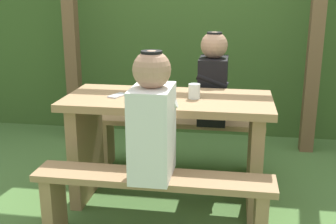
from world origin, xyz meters
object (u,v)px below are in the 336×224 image
at_px(person_white_shirt, 153,120).
at_px(bottle_left, 146,85).
at_px(bench_near, 153,195).
at_px(drinking_glass, 194,91).
at_px(cell_phone, 118,95).
at_px(picnic_table, 168,132).
at_px(bench_far, 178,134).
at_px(person_black_coat, 213,81).

height_order(person_white_shirt, bottle_left, person_white_shirt).
bearing_deg(bottle_left, bench_near, -74.24).
height_order(person_white_shirt, drinking_glass, person_white_shirt).
height_order(drinking_glass, cell_phone, drinking_glass).
bearing_deg(cell_phone, person_white_shirt, -33.45).
height_order(picnic_table, bench_far, picnic_table).
bearing_deg(cell_phone, drinking_glass, 25.27).
height_order(bench_far, person_white_shirt, person_white_shirt).
xyz_separation_m(person_white_shirt, person_black_coat, (0.27, 1.10, 0.00)).
distance_m(bench_far, cell_phone, 0.82).
bearing_deg(person_black_coat, drinking_glass, -99.68).
height_order(picnic_table, bench_near, picnic_table).
xyz_separation_m(bench_near, bottle_left, (-0.14, 0.48, 0.54)).
bearing_deg(bench_near, picnic_table, 90.00).
bearing_deg(cell_phone, person_black_coat, 66.11).
bearing_deg(bench_near, drinking_glass, 71.88).
relative_size(person_black_coat, drinking_glass, 7.27).
relative_size(picnic_table, bench_far, 1.00).
bearing_deg(person_white_shirt, bottle_left, 106.02).
bearing_deg(person_black_coat, cell_phone, -136.87).
bearing_deg(person_white_shirt, cell_phone, 123.57).
relative_size(picnic_table, bench_near, 1.00).
bearing_deg(drinking_glass, person_white_shirt, -108.09).
distance_m(person_white_shirt, person_black_coat, 1.13).
xyz_separation_m(bench_near, drinking_glass, (0.18, 0.55, 0.50)).
bearing_deg(cell_phone, picnic_table, 27.77).
relative_size(picnic_table, drinking_glass, 14.15).
bearing_deg(picnic_table, person_white_shirt, -89.85).
bearing_deg(person_white_shirt, person_black_coat, 76.10).
distance_m(picnic_table, cell_phone, 0.43).
distance_m(person_white_shirt, drinking_glass, 0.57).
xyz_separation_m(drinking_glass, cell_phone, (-0.52, -0.02, -0.04)).
bearing_deg(picnic_table, bottle_left, -151.77).
bearing_deg(bench_far, person_black_coat, -0.69).
xyz_separation_m(bench_far, person_black_coat, (0.27, -0.00, 0.45)).
bearing_deg(bench_far, bottle_left, -102.22).
distance_m(picnic_table, bench_far, 0.59).
distance_m(bench_near, cell_phone, 0.78).
bearing_deg(bench_near, person_white_shirt, 66.65).
bearing_deg(person_black_coat, picnic_table, -116.45).
relative_size(bench_far, bottle_left, 6.08).
distance_m(picnic_table, drinking_glass, 0.35).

